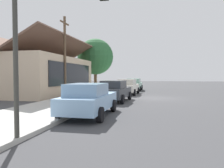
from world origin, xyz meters
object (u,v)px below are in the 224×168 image
car_charcoal (115,91)px  traffic_light_main (49,20)px  car_skyblue (89,99)px  fire_hydrant_red (89,97)px  car_seafoam (134,84)px  shade_tree (95,57)px  car_ivory (128,87)px  utility_pole_wooden (65,55)px

car_charcoal → traffic_light_main: 10.95m
car_skyblue → fire_hydrant_red: car_skyblue is taller
car_seafoam → traffic_light_main: 23.24m
car_charcoal → shade_tree: size_ratio=0.61×
traffic_light_main → fire_hydrant_red: (8.57, 1.66, -2.99)m
car_skyblue → traffic_light_main: traffic_light_main is taller
car_ivory → fire_hydrant_red: bearing=172.0°
utility_pole_wooden → fire_hydrant_red: (-5.12, -4.00, -3.43)m
fire_hydrant_red → traffic_light_main: bearing=-169.0°
car_skyblue → car_ivory: size_ratio=0.99×
car_ivory → shade_tree: (7.86, 5.80, 3.86)m
car_ivory → traffic_light_main: (-16.99, -0.13, 2.68)m
car_ivory → car_charcoal: bearing=-178.7°
car_ivory → shade_tree: bearing=38.8°
shade_tree → fire_hydrant_red: (-16.28, -4.27, -4.18)m
utility_pole_wooden → car_seafoam: bearing=-30.5°
car_skyblue → shade_tree: shade_tree is taller
car_ivory → car_seafoam: size_ratio=1.03×
car_seafoam → fire_hydrant_red: (-14.51, 1.53, -0.32)m
car_skyblue → shade_tree: 21.48m
traffic_light_main → shade_tree: bearing=13.4°
car_skyblue → car_seafoam: bearing=-0.8°
traffic_light_main → utility_pole_wooden: size_ratio=0.69×
car_ivory → car_skyblue: bearing=-178.5°
shade_tree → utility_pole_wooden: utility_pole_wooden is taller
car_seafoam → fire_hydrant_red: bearing=173.9°
car_charcoal → car_seafoam: (12.48, -0.12, 0.00)m
car_seafoam → traffic_light_main: traffic_light_main is taller
car_ivory → traffic_light_main: bearing=-177.2°
car_seafoam → utility_pole_wooden: utility_pole_wooden is taller
shade_tree → car_ivory: bearing=-143.6°
car_ivory → car_seafoam: 6.10m
traffic_light_main → car_skyblue: bearing=3.9°
utility_pole_wooden → car_charcoal: bearing=-119.6°
utility_pole_wooden → car_ivory: bearing=-59.2°
car_ivory → fire_hydrant_red: (-8.42, 1.53, -0.32)m
fire_hydrant_red → car_charcoal: bearing=-34.7°
car_charcoal → fire_hydrant_red: size_ratio=6.28×
traffic_light_main → fire_hydrant_red: bearing=11.0°
car_seafoam → shade_tree: shade_tree is taller
car_seafoam → utility_pole_wooden: bearing=149.4°
car_charcoal → utility_pole_wooden: size_ratio=0.59×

